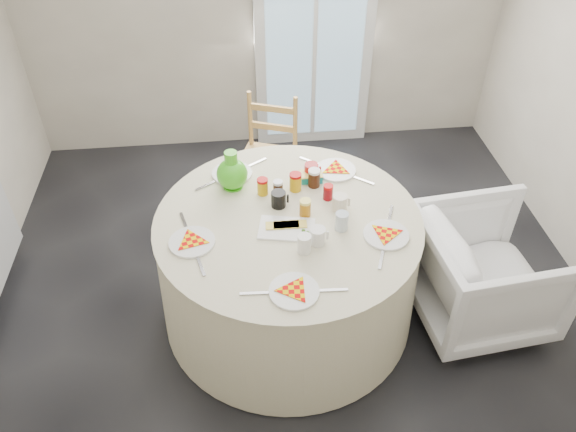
{
  "coord_description": "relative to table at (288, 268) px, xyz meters",
  "views": [
    {
      "loc": [
        -0.3,
        -2.52,
        2.86
      ],
      "look_at": [
        -0.04,
        -0.1,
        0.8
      ],
      "focal_mm": 35.0,
      "sensor_mm": 36.0,
      "label": 1
    }
  ],
  "objects": [
    {
      "name": "armchair",
      "position": [
        1.2,
        -0.16,
        0.02
      ],
      "size": [
        0.81,
        0.86,
        0.81
      ],
      "primitive_type": "imported",
      "rotation": [
        0.0,
        0.0,
        1.67
      ],
      "color": "white",
      "rests_on": "floor"
    },
    {
      "name": "mugs_glasses",
      "position": [
        0.14,
        0.01,
        0.44
      ],
      "size": [
        0.76,
        0.76,
        0.12
      ],
      "primitive_type": null,
      "rotation": [
        0.0,
        0.0,
        0.18
      ],
      "color": "#9C9C9C",
      "rests_on": "table"
    },
    {
      "name": "butter_tub",
      "position": [
        0.18,
        0.36,
        0.41
      ],
      "size": [
        0.14,
        0.1,
        0.05
      ],
      "primitive_type": "cube",
      "rotation": [
        0.0,
        0.0,
        0.01
      ],
      "color": "#0E828E",
      "rests_on": "table"
    },
    {
      "name": "green_pitcher",
      "position": [
        -0.3,
        0.34,
        0.49
      ],
      "size": [
        0.24,
        0.24,
        0.25
      ],
      "primitive_type": null,
      "rotation": [
        0.0,
        0.0,
        -0.36
      ],
      "color": "green",
      "rests_on": "table"
    },
    {
      "name": "floor",
      "position": [
        0.04,
        0.1,
        -0.38
      ],
      "size": [
        4.0,
        4.0,
        0.0
      ],
      "primitive_type": "plane",
      "color": "black",
      "rests_on": "ground"
    },
    {
      "name": "cheese_platter",
      "position": [
        -0.02,
        -0.09,
        0.4
      ],
      "size": [
        0.34,
        0.26,
        0.04
      ],
      "primitive_type": null,
      "rotation": [
        0.0,
        0.0,
        -0.2
      ],
      "color": "silver",
      "rests_on": "table"
    },
    {
      "name": "place_settings",
      "position": [
        0.0,
        0.0,
        0.4
      ],
      "size": [
        1.78,
        1.78,
        0.03
      ],
      "primitive_type": null,
      "rotation": [
        0.0,
        0.0,
        0.37
      ],
      "color": "white",
      "rests_on": "table"
    },
    {
      "name": "wooden_chair",
      "position": [
        -0.04,
        1.09,
        0.09
      ],
      "size": [
        0.52,
        0.51,
        0.92
      ],
      "primitive_type": null,
      "rotation": [
        0.0,
        0.0,
        -0.35
      ],
      "color": "tan",
      "rests_on": "floor"
    },
    {
      "name": "jar_cluster",
      "position": [
        0.06,
        0.21,
        0.45
      ],
      "size": [
        0.46,
        0.27,
        0.13
      ],
      "primitive_type": null,
      "rotation": [
        0.0,
        0.0,
        -0.13
      ],
      "color": "#A76312",
      "rests_on": "table"
    },
    {
      "name": "table",
      "position": [
        0.0,
        0.0,
        0.0
      ],
      "size": [
        1.59,
        1.59,
        0.81
      ],
      "primitive_type": "cylinder",
      "color": "beige",
      "rests_on": "floor"
    },
    {
      "name": "glass_door",
      "position": [
        0.44,
        2.05,
        0.68
      ],
      "size": [
        1.0,
        0.08,
        2.1
      ],
      "primitive_type": "cube",
      "color": "silver",
      "rests_on": "floor"
    }
  ]
}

